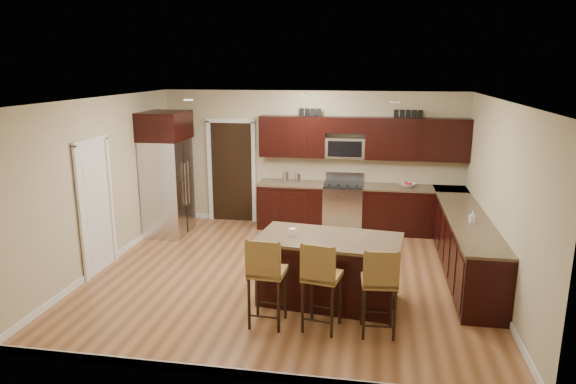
% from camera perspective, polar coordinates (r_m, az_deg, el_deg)
% --- Properties ---
extents(floor, '(6.00, 6.00, 0.00)m').
position_cam_1_polar(floor, '(8.07, 0.03, -9.24)').
color(floor, '#97633C').
rests_on(floor, ground).
extents(ceiling, '(6.00, 6.00, 0.00)m').
position_cam_1_polar(ceiling, '(7.45, 0.04, 10.26)').
color(ceiling, silver).
rests_on(ceiling, wall_back).
extents(wall_back, '(6.00, 0.00, 6.00)m').
position_cam_1_polar(wall_back, '(10.31, 2.61, 3.67)').
color(wall_back, '#BEB089').
rests_on(wall_back, floor).
extents(wall_left, '(0.00, 5.50, 5.50)m').
position_cam_1_polar(wall_left, '(8.66, -19.94, 0.90)').
color(wall_left, '#BEB089').
rests_on(wall_left, floor).
extents(wall_right, '(0.00, 5.50, 5.50)m').
position_cam_1_polar(wall_right, '(7.75, 22.48, -0.78)').
color(wall_right, '#BEB089').
rests_on(wall_right, floor).
extents(base_cabinets, '(4.02, 3.96, 0.92)m').
position_cam_1_polar(base_cabinets, '(9.20, 13.36, -3.65)').
color(base_cabinets, black).
rests_on(base_cabinets, floor).
extents(upper_cabinets, '(4.00, 0.33, 0.80)m').
position_cam_1_polar(upper_cabinets, '(10.00, 8.49, 6.06)').
color(upper_cabinets, black).
rests_on(upper_cabinets, wall_back).
extents(range, '(0.76, 0.64, 1.11)m').
position_cam_1_polar(range, '(10.16, 6.15, -1.63)').
color(range, silver).
rests_on(range, floor).
extents(microwave, '(0.76, 0.31, 0.40)m').
position_cam_1_polar(microwave, '(10.07, 6.38, 4.91)').
color(microwave, silver).
rests_on(microwave, upper_cabinets).
extents(doorway, '(0.85, 0.03, 2.06)m').
position_cam_1_polar(doorway, '(10.68, -6.24, 2.21)').
color(doorway, black).
rests_on(doorway, floor).
extents(pantry_door, '(0.03, 0.80, 2.04)m').
position_cam_1_polar(pantry_door, '(8.47, -20.62, -1.73)').
color(pantry_door, white).
rests_on(pantry_door, floor).
extents(letter_decor, '(2.20, 0.03, 0.15)m').
position_cam_1_polar(letter_decor, '(9.95, 7.75, 8.69)').
color(letter_decor, black).
rests_on(letter_decor, upper_cabinets).
extents(island, '(2.02, 1.22, 0.92)m').
position_cam_1_polar(island, '(7.12, 4.53, -8.80)').
color(island, black).
rests_on(island, floor).
extents(stool_left, '(0.45, 0.45, 1.16)m').
position_cam_1_polar(stool_left, '(6.32, -2.47, -8.88)').
color(stool_left, olive).
rests_on(stool_left, floor).
extents(stool_mid, '(0.50, 0.50, 1.14)m').
position_cam_1_polar(stool_mid, '(6.23, 3.63, -9.34)').
color(stool_mid, olive).
rests_on(stool_mid, floor).
extents(stool_right, '(0.45, 0.45, 1.11)m').
position_cam_1_polar(stool_right, '(6.21, 10.16, -9.81)').
color(stool_right, olive).
rests_on(stool_right, floor).
extents(refrigerator, '(0.79, 0.97, 2.35)m').
position_cam_1_polar(refrigerator, '(9.99, -13.30, 2.14)').
color(refrigerator, silver).
rests_on(refrigerator, floor).
extents(floor_mat, '(1.00, 0.74, 0.01)m').
position_cam_1_polar(floor_mat, '(9.19, 6.07, -6.36)').
color(floor_mat, olive).
rests_on(floor_mat, floor).
extents(fruit_bowl, '(0.35, 0.35, 0.07)m').
position_cam_1_polar(fruit_bowl, '(10.04, 13.13, 0.76)').
color(fruit_bowl, silver).
rests_on(fruit_bowl, base_cabinets).
extents(soap_bottle, '(0.08, 0.08, 0.18)m').
position_cam_1_polar(soap_bottle, '(8.00, 19.80, -2.64)').
color(soap_bottle, '#B2B2B2').
rests_on(soap_bottle, base_cabinets).
extents(canister_tall, '(0.12, 0.12, 0.21)m').
position_cam_1_polar(canister_tall, '(10.15, -0.24, 1.66)').
color(canister_tall, silver).
rests_on(canister_tall, base_cabinets).
extents(canister_short, '(0.11, 0.11, 0.18)m').
position_cam_1_polar(canister_short, '(10.12, 1.10, 1.53)').
color(canister_short, silver).
rests_on(canister_short, base_cabinets).
extents(island_jar, '(0.10, 0.10, 0.10)m').
position_cam_1_polar(island_jar, '(6.98, 0.51, -4.47)').
color(island_jar, white).
rests_on(island_jar, island).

